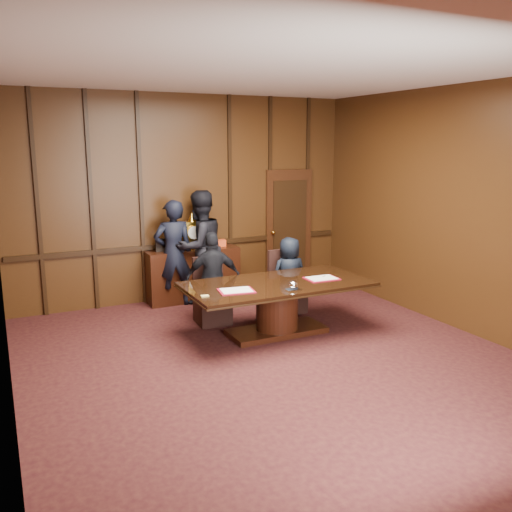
% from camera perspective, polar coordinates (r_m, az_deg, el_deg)
% --- Properties ---
extents(room, '(7.00, 7.04, 3.50)m').
position_cam_1_polar(room, '(6.41, 3.02, 3.18)').
color(room, black).
rests_on(room, ground).
extents(sideboard, '(1.60, 0.45, 1.54)m').
position_cam_1_polar(sideboard, '(9.43, -6.63, -1.74)').
color(sideboard, black).
rests_on(sideboard, ground).
extents(conference_table, '(2.62, 1.32, 0.76)m').
position_cam_1_polar(conference_table, '(7.70, 2.23, -4.59)').
color(conference_table, black).
rests_on(conference_table, ground).
extents(folder_left, '(0.51, 0.40, 0.02)m').
position_cam_1_polar(folder_left, '(7.18, -2.09, -3.66)').
color(folder_left, '#AB0F29').
rests_on(folder_left, conference_table).
extents(folder_right, '(0.47, 0.35, 0.02)m').
position_cam_1_polar(folder_right, '(7.87, 6.93, -2.35)').
color(folder_right, '#AB0F29').
rests_on(folder_right, conference_table).
extents(inkstand, '(0.20, 0.14, 0.12)m').
position_cam_1_polar(inkstand, '(7.24, 3.93, -3.18)').
color(inkstand, white).
rests_on(inkstand, conference_table).
extents(notepad, '(0.11, 0.08, 0.01)m').
position_cam_1_polar(notepad, '(6.96, -5.41, -4.21)').
color(notepad, '#D7BC69').
rests_on(notepad, conference_table).
extents(chair_left, '(0.51, 0.51, 0.99)m').
position_cam_1_polar(chair_left, '(8.27, -4.66, -5.03)').
color(chair_left, black).
rests_on(chair_left, ground).
extents(chair_right, '(0.50, 0.50, 0.99)m').
position_cam_1_polar(chair_right, '(8.80, 3.25, -3.97)').
color(chair_right, black).
rests_on(chair_right, ground).
extents(signatory_left, '(0.88, 0.50, 1.41)m').
position_cam_1_polar(signatory_left, '(8.09, -4.52, -2.40)').
color(signatory_left, black).
rests_on(signatory_left, ground).
extents(signatory_right, '(0.62, 0.42, 1.23)m').
position_cam_1_polar(signatory_right, '(8.65, 3.53, -2.04)').
color(signatory_right, black).
rests_on(signatory_right, ground).
extents(witness_left, '(0.69, 0.48, 1.78)m').
position_cam_1_polar(witness_left, '(9.08, -8.68, 0.29)').
color(witness_left, black).
rests_on(witness_left, ground).
extents(witness_right, '(1.12, 0.99, 1.92)m').
position_cam_1_polar(witness_right, '(9.20, -5.93, 0.94)').
color(witness_right, black).
rests_on(witness_right, ground).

